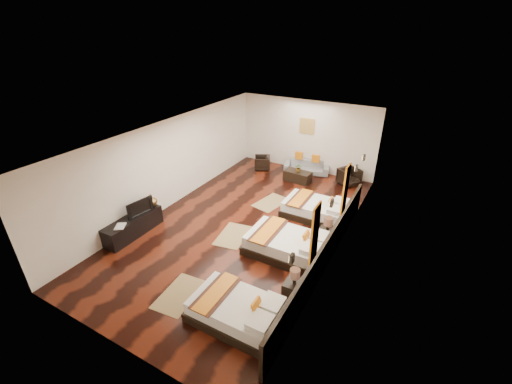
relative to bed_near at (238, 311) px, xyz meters
The scene contains 30 objects.
floor 3.59m from the bed_near, 118.25° to the left, with size 5.50×9.50×0.01m, color black.
ceiling 4.39m from the bed_near, 118.25° to the left, with size 5.50×9.50×0.01m, color white.
back_wall 8.16m from the bed_near, 102.10° to the left, with size 5.50×0.01×2.80m, color silver.
left_wall 5.57m from the bed_near, 144.65° to the left, with size 0.01×9.50×2.80m, color silver.
right_wall 3.52m from the bed_near, 71.49° to the left, with size 0.01×9.50×2.80m, color silver.
headboard_panel 2.57m from the bed_near, 66.65° to the left, with size 0.08×6.60×0.90m, color black.
bed_near is the anchor object (origin of this frame).
bed_mid 2.47m from the bed_near, 89.94° to the left, with size 2.13×1.34×0.81m.
bed_far 4.60m from the bed_near, 89.99° to the left, with size 1.97×1.24×0.75m.
nightstand_a 1.30m from the bed_near, 54.82° to the left, with size 0.41×0.41×0.82m.
nightstand_b 3.37m from the bed_near, 77.11° to the left, with size 0.45×0.45×0.89m.
jute_mat_near 1.53m from the bed_near, behind, with size 0.75×1.20×0.01m, color olive.
jute_mat_mid 3.00m from the bed_near, 124.59° to the left, with size 0.75×1.20×0.01m, color olive.
jute_mat_far 4.97m from the bed_near, 108.95° to the left, with size 0.75×1.20×0.01m, color olive.
tv_console 4.36m from the bed_near, 164.28° to the left, with size 0.50×1.80×0.55m, color black.
tv 4.42m from the bed_near, 160.93° to the left, with size 0.81×0.11×0.47m, color black.
book 4.25m from the bed_near, behind, with size 0.25×0.34×0.03m, color black.
figurine 4.65m from the bed_near, 155.08° to the left, with size 0.35×0.35×0.36m, color brown.
sofa 7.75m from the bed_near, 101.10° to the left, with size 1.75×0.68×0.51m, color gray.
armchair_left 7.73m from the bed_near, 114.38° to the left, with size 0.60×0.62×0.56m, color black.
armchair_right 7.33m from the bed_near, 87.78° to the left, with size 0.67×0.69×0.63m, color black.
coffee_table 6.85m from the bed_near, 102.59° to the left, with size 1.00×0.50×0.40m, color black.
table_plant 6.85m from the bed_near, 102.41° to the left, with size 0.27×0.23×0.30m, color #2D5D1F.
orange_panel_a 2.18m from the bed_near, 50.42° to the left, with size 0.04×0.40×1.30m, color #D86014.
orange_panel_b 3.89m from the bed_near, 73.30° to the left, with size 0.04×0.40×1.30m, color #D86014.
sconce_near 1.90m from the bed_near, ahead, with size 0.07×0.12×0.18m.
sconce_mid 3.02m from the bed_near, 66.76° to the left, with size 0.07×0.12×0.18m.
sconce_far 4.93m from the bed_near, 77.49° to the left, with size 0.07×0.12×0.18m.
sconce_lounge 5.77m from the bed_near, 79.50° to the left, with size 0.07×0.12×0.18m.
gold_artwork 8.21m from the bed_near, 102.13° to the left, with size 0.60×0.04×0.60m, color #AD873F.
Camera 1 is at (4.33, -7.19, 5.42)m, focal length 23.30 mm.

